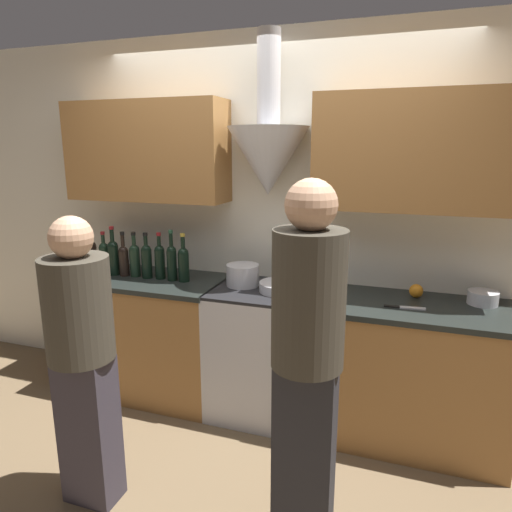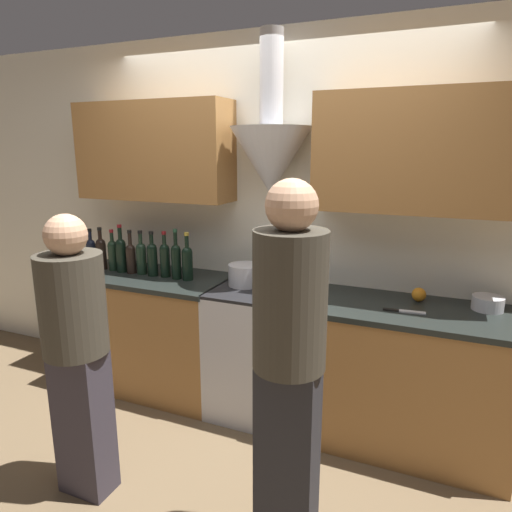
{
  "view_description": "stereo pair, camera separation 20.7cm",
  "coord_description": "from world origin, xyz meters",
  "px_view_note": "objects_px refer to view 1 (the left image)",
  "views": [
    {
      "loc": [
        0.92,
        -2.47,
        1.83
      ],
      "look_at": [
        0.0,
        0.22,
        1.15
      ],
      "focal_mm": 32.0,
      "sensor_mm": 36.0,
      "label": 1
    },
    {
      "loc": [
        1.11,
        -2.39,
        1.83
      ],
      "look_at": [
        0.0,
        0.22,
        1.15
      ],
      "focal_mm": 32.0,
      "sensor_mm": 36.0,
      "label": 2
    }
  ],
  "objects_px": {
    "wine_bottle_1": "(92,255)",
    "person_foreground_right": "(307,357)",
    "stove_range": "(261,350)",
    "wine_bottle_6": "(147,259)",
    "wine_bottle_9": "(184,262)",
    "wine_bottle_7": "(160,260)",
    "wine_bottle_8": "(172,261)",
    "wine_bottle_4": "(124,259)",
    "wine_bottle_0": "(81,255)",
    "wine_bottle_3": "(113,255)",
    "mixing_bowl": "(281,287)",
    "person_foreground_left": "(82,352)",
    "saucepan": "(483,298)",
    "wine_bottle_5": "(135,258)",
    "stock_pot": "(243,275)",
    "orange_fruit": "(416,291)",
    "wine_bottle_2": "(104,256)"
  },
  "relations": [
    {
      "from": "mixing_bowl",
      "to": "person_foreground_left",
      "type": "distance_m",
      "value": 1.3
    },
    {
      "from": "stove_range",
      "to": "wine_bottle_6",
      "type": "bearing_deg",
      "value": -179.37
    },
    {
      "from": "stove_range",
      "to": "wine_bottle_9",
      "type": "distance_m",
      "value": 0.82
    },
    {
      "from": "wine_bottle_4",
      "to": "wine_bottle_2",
      "type": "bearing_deg",
      "value": 174.71
    },
    {
      "from": "wine_bottle_4",
      "to": "person_foreground_right",
      "type": "bearing_deg",
      "value": -32.34
    },
    {
      "from": "person_foreground_left",
      "to": "stove_range",
      "type": "bearing_deg",
      "value": 62.09
    },
    {
      "from": "wine_bottle_0",
      "to": "wine_bottle_1",
      "type": "height_order",
      "value": "wine_bottle_1"
    },
    {
      "from": "stock_pot",
      "to": "person_foreground_left",
      "type": "bearing_deg",
      "value": -111.07
    },
    {
      "from": "saucepan",
      "to": "orange_fruit",
      "type": "bearing_deg",
      "value": 178.98
    },
    {
      "from": "wine_bottle_0",
      "to": "wine_bottle_8",
      "type": "distance_m",
      "value": 0.78
    },
    {
      "from": "wine_bottle_1",
      "to": "person_foreground_right",
      "type": "xyz_separation_m",
      "value": [
        1.89,
        -1.02,
        -0.08
      ]
    },
    {
      "from": "orange_fruit",
      "to": "wine_bottle_9",
      "type": "bearing_deg",
      "value": -174.4
    },
    {
      "from": "wine_bottle_3",
      "to": "saucepan",
      "type": "bearing_deg",
      "value": 3.52
    },
    {
      "from": "wine_bottle_2",
      "to": "saucepan",
      "type": "xyz_separation_m",
      "value": [
        2.61,
        0.14,
        -0.09
      ]
    },
    {
      "from": "wine_bottle_2",
      "to": "mixing_bowl",
      "type": "distance_m",
      "value": 1.39
    },
    {
      "from": "wine_bottle_1",
      "to": "person_foreground_right",
      "type": "height_order",
      "value": "person_foreground_right"
    },
    {
      "from": "stove_range",
      "to": "wine_bottle_6",
      "type": "relative_size",
      "value": 2.7
    },
    {
      "from": "wine_bottle_9",
      "to": "saucepan",
      "type": "bearing_deg",
      "value": 4.3
    },
    {
      "from": "stove_range",
      "to": "wine_bottle_4",
      "type": "height_order",
      "value": "wine_bottle_4"
    },
    {
      "from": "saucepan",
      "to": "wine_bottle_8",
      "type": "bearing_deg",
      "value": -175.79
    },
    {
      "from": "wine_bottle_7",
      "to": "wine_bottle_8",
      "type": "height_order",
      "value": "wine_bottle_8"
    },
    {
      "from": "mixing_bowl",
      "to": "wine_bottle_6",
      "type": "bearing_deg",
      "value": 179.99
    },
    {
      "from": "wine_bottle_2",
      "to": "wine_bottle_5",
      "type": "bearing_deg",
      "value": -0.53
    },
    {
      "from": "wine_bottle_2",
      "to": "mixing_bowl",
      "type": "height_order",
      "value": "wine_bottle_2"
    },
    {
      "from": "wine_bottle_8",
      "to": "wine_bottle_9",
      "type": "relative_size",
      "value": 1.05
    },
    {
      "from": "wine_bottle_4",
      "to": "stock_pot",
      "type": "distance_m",
      "value": 0.92
    },
    {
      "from": "wine_bottle_0",
      "to": "wine_bottle_6",
      "type": "height_order",
      "value": "wine_bottle_6"
    },
    {
      "from": "wine_bottle_4",
      "to": "wine_bottle_7",
      "type": "bearing_deg",
      "value": 3.68
    },
    {
      "from": "wine_bottle_2",
      "to": "saucepan",
      "type": "distance_m",
      "value": 2.62
    },
    {
      "from": "mixing_bowl",
      "to": "wine_bottle_1",
      "type": "bearing_deg",
      "value": 179.88
    },
    {
      "from": "wine_bottle_5",
      "to": "wine_bottle_2",
      "type": "bearing_deg",
      "value": 179.47
    },
    {
      "from": "wine_bottle_2",
      "to": "stock_pot",
      "type": "relative_size",
      "value": 1.41
    },
    {
      "from": "wine_bottle_1",
      "to": "orange_fruit",
      "type": "distance_m",
      "value": 2.34
    },
    {
      "from": "mixing_bowl",
      "to": "person_foreground_left",
      "type": "bearing_deg",
      "value": -123.72
    },
    {
      "from": "stove_range",
      "to": "orange_fruit",
      "type": "height_order",
      "value": "orange_fruit"
    },
    {
      "from": "wine_bottle_5",
      "to": "stock_pot",
      "type": "bearing_deg",
      "value": 2.44
    },
    {
      "from": "wine_bottle_1",
      "to": "orange_fruit",
      "type": "bearing_deg",
      "value": 3.78
    },
    {
      "from": "wine_bottle_6",
      "to": "stock_pot",
      "type": "distance_m",
      "value": 0.73
    },
    {
      "from": "wine_bottle_0",
      "to": "wine_bottle_3",
      "type": "distance_m",
      "value": 0.29
    },
    {
      "from": "wine_bottle_0",
      "to": "wine_bottle_3",
      "type": "xyz_separation_m",
      "value": [
        0.29,
        -0.0,
        0.02
      ]
    },
    {
      "from": "wine_bottle_2",
      "to": "wine_bottle_5",
      "type": "relative_size",
      "value": 0.96
    },
    {
      "from": "saucepan",
      "to": "person_foreground_right",
      "type": "relative_size",
      "value": 0.1
    },
    {
      "from": "stock_pot",
      "to": "wine_bottle_6",
      "type": "bearing_deg",
      "value": -176.42
    },
    {
      "from": "wine_bottle_5",
      "to": "wine_bottle_9",
      "type": "distance_m",
      "value": 0.4
    },
    {
      "from": "wine_bottle_6",
      "to": "mixing_bowl",
      "type": "bearing_deg",
      "value": -0.01
    },
    {
      "from": "stove_range",
      "to": "wine_bottle_6",
      "type": "distance_m",
      "value": 1.05
    },
    {
      "from": "stove_range",
      "to": "orange_fruit",
      "type": "bearing_deg",
      "value": 8.49
    },
    {
      "from": "wine_bottle_3",
      "to": "wine_bottle_5",
      "type": "distance_m",
      "value": 0.18
    },
    {
      "from": "person_foreground_left",
      "to": "wine_bottle_5",
      "type": "bearing_deg",
      "value": 110.14
    },
    {
      "from": "wine_bottle_7",
      "to": "stove_range",
      "type": "bearing_deg",
      "value": -0.33
    }
  ]
}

